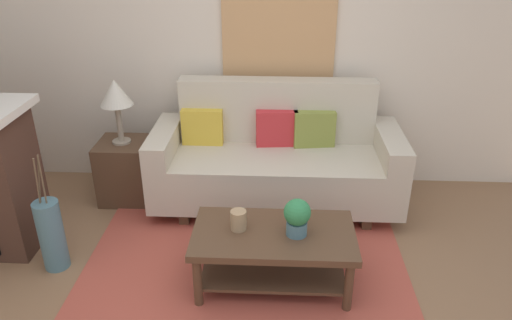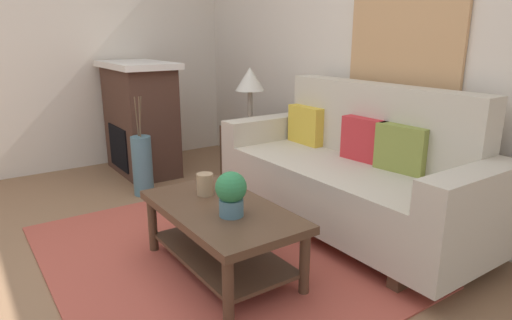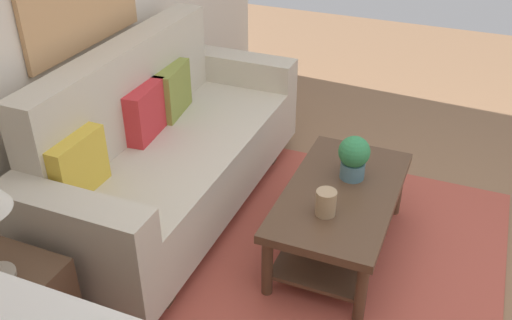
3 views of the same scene
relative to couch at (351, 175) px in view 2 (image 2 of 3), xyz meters
name	(u,v)px [view 2 (image 2 of 3)]	position (x,y,z in m)	size (l,w,h in m)	color
ground_plane	(143,277)	(-0.21, -1.55, -0.43)	(9.26, 9.26, 0.00)	#8C6647
wall_back	(386,45)	(-0.21, 0.54, 0.92)	(5.26, 0.10, 2.70)	beige
wall_left	(89,42)	(-2.89, -1.03, 0.92)	(0.10, 5.04, 2.70)	beige
area_rug	(214,254)	(-0.21, -1.05, -0.42)	(2.38, 2.00, 0.01)	#B24C3D
couch	(351,175)	(0.00, 0.00, 0.00)	(2.13, 0.84, 1.08)	beige
throw_pillow_mustard	(307,125)	(-0.66, 0.13, 0.25)	(0.36, 0.12, 0.32)	gold
throw_pillow_crimson	(365,139)	(0.00, 0.13, 0.25)	(0.36, 0.12, 0.32)	red
throw_pillow_olive	(402,149)	(0.33, 0.13, 0.25)	(0.36, 0.12, 0.32)	olive
coffee_table	(221,224)	(0.00, -1.11, -0.12)	(1.10, 0.60, 0.43)	#513826
tabletop_vase	(205,184)	(-0.24, -1.09, 0.07)	(0.11, 0.11, 0.14)	tan
potted_plant_tabletop	(231,192)	(0.15, -1.13, 0.14)	(0.18, 0.18, 0.26)	slate
side_table	(250,154)	(-1.36, 0.02, -0.15)	(0.44, 0.44, 0.56)	#513826
table_lamp	(250,82)	(-1.36, 0.02, 0.56)	(0.28, 0.28, 0.57)	gray
fireplace	(140,118)	(-2.29, -0.75, 0.16)	(1.02, 0.58, 1.16)	#472D23
floor_vase	(142,166)	(-1.61, -1.00, -0.16)	(0.18, 0.18, 0.55)	slate
floor_vase_branch_a	(140,117)	(-1.59, -1.00, 0.30)	(0.01, 0.01, 0.36)	brown
floor_vase_branch_b	(140,116)	(-1.62, -0.99, 0.30)	(0.01, 0.01, 0.36)	brown
floor_vase_branch_c	(137,117)	(-1.62, -1.02, 0.30)	(0.01, 0.01, 0.36)	brown
framed_painting	(405,19)	(0.00, 0.47, 1.11)	(1.00, 0.03, 0.98)	tan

